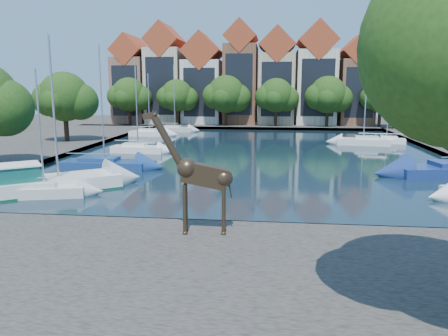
{
  "coord_description": "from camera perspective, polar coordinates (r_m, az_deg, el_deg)",
  "views": [
    {
      "loc": [
        1.68,
        -19.74,
        6.75
      ],
      "look_at": [
        -0.55,
        -0.13,
        3.04
      ],
      "focal_mm": 35.0,
      "sensor_mm": 36.0,
      "label": 1
    }
  ],
  "objects": [
    {
      "name": "near_quay",
      "position": [
        14.4,
        -0.95,
        -16.17
      ],
      "size": [
        50.0,
        14.0,
        0.5
      ],
      "primitive_type": "cube",
      "color": "#4D4A43",
      "rests_on": "ground"
    },
    {
      "name": "sailboat_right_d",
      "position": [
        55.1,
        20.46,
        3.54
      ],
      "size": [
        4.41,
        2.19,
        8.03
      ],
      "color": "white",
      "rests_on": "water_basin"
    },
    {
      "name": "townhouse_east_end",
      "position": [
        76.9,
        16.74,
        10.47
      ],
      "size": [
        5.44,
        9.18,
        14.43
      ],
      "color": "brown",
      "rests_on": "far_quay"
    },
    {
      "name": "townhouse_west_inner",
      "position": [
        76.71,
        -2.71,
        11.08
      ],
      "size": [
        6.43,
        9.18,
        15.15
      ],
      "color": "silver",
      "rests_on": "far_quay"
    },
    {
      "name": "townhouse_east_inner",
      "position": [
        75.74,
        6.85,
        11.31
      ],
      "size": [
        5.94,
        9.18,
        15.79
      ],
      "color": "tan",
      "rests_on": "far_quay"
    },
    {
      "name": "left_quay",
      "position": [
        51.65,
        -24.71,
        2.44
      ],
      "size": [
        14.0,
        52.0,
        0.5
      ],
      "primitive_type": "cube",
      "color": "#4D4A43",
      "rests_on": "ground"
    },
    {
      "name": "townhouse_west_mid",
      "position": [
        78.02,
        -7.53,
        11.65
      ],
      "size": [
        5.94,
        9.18,
        16.79
      ],
      "color": "beige",
      "rests_on": "far_quay"
    },
    {
      "name": "far_tree_mid_east",
      "position": [
        70.26,
        6.91,
        9.25
      ],
      "size": [
        7.02,
        5.4,
        7.52
      ],
      "color": "#332114",
      "rests_on": "far_quay"
    },
    {
      "name": "sailboat_left_d",
      "position": [
        60.17,
        -9.68,
        4.64
      ],
      "size": [
        5.41,
        1.96,
        8.33
      ],
      "color": "white",
      "rests_on": "water_basin"
    },
    {
      "name": "far_tree_west",
      "position": [
        71.97,
        -6.11,
        9.25
      ],
      "size": [
        6.76,
        5.2,
        7.36
      ],
      "color": "#332114",
      "rests_on": "far_quay"
    },
    {
      "name": "far_quay",
      "position": [
        76.04,
        5.21,
        5.7
      ],
      "size": [
        60.0,
        16.0,
        0.5
      ],
      "primitive_type": "cube",
      "color": "#4D4A43",
      "rests_on": "ground"
    },
    {
      "name": "ground",
      "position": [
        20.93,
        1.55,
        -8.16
      ],
      "size": [
        160.0,
        160.0,
        0.0
      ],
      "primitive_type": "plane",
      "color": "#38332B",
      "rests_on": "ground"
    },
    {
      "name": "sailboat_left_e",
      "position": [
        65.69,
        -6.44,
        5.21
      ],
      "size": [
        5.4,
        2.19,
        9.75
      ],
      "color": "beige",
      "rests_on": "water_basin"
    },
    {
      "name": "townhouse_east_mid",
      "position": [
        76.05,
        11.86,
        11.44
      ],
      "size": [
        6.43,
        9.18,
        16.65
      ],
      "color": "beige",
      "rests_on": "far_quay"
    },
    {
      "name": "far_tree_mid_west",
      "position": [
        70.66,
        0.33,
        9.46
      ],
      "size": [
        7.8,
        6.0,
        8.0
      ],
      "color": "#332114",
      "rests_on": "far_quay"
    },
    {
      "name": "giraffe_statue",
      "position": [
        18.47,
        -3.34,
        -0.88
      ],
      "size": [
        3.66,
        0.77,
        5.22
      ],
      "color": "#3A2C1D",
      "rests_on": "near_quay"
    },
    {
      "name": "far_tree_east",
      "position": [
        70.76,
        13.49,
        9.13
      ],
      "size": [
        7.54,
        5.8,
        7.84
      ],
      "color": "#332114",
      "rests_on": "far_quay"
    },
    {
      "name": "townhouse_west_end",
      "position": [
        79.65,
        -11.79,
        10.86
      ],
      "size": [
        5.44,
        9.18,
        14.93
      ],
      "color": "#895C4A",
      "rests_on": "far_quay"
    },
    {
      "name": "sailboat_right_c",
      "position": [
        52.78,
        17.74,
        3.5
      ],
      "size": [
        6.12,
        2.94,
        9.54
      ],
      "color": "silver",
      "rests_on": "water_basin"
    },
    {
      "name": "sailboat_left_c",
      "position": [
        45.33,
        -11.16,
        2.64
      ],
      "size": [
        5.35,
        1.96,
        8.66
      ],
      "color": "white",
      "rests_on": "water_basin"
    },
    {
      "name": "side_tree_left_far",
      "position": [
        53.26,
        -20.03,
        8.54
      ],
      "size": [
        7.28,
        5.6,
        7.88
      ],
      "color": "#332114",
      "rests_on": "left_quay"
    },
    {
      "name": "far_tree_far_west",
      "position": [
        74.11,
        -12.23,
        9.2
      ],
      "size": [
        7.28,
        5.6,
        7.68
      ],
      "color": "#332114",
      "rests_on": "far_quay"
    },
    {
      "name": "sailboat_left_a",
      "position": [
        28.91,
        -22.41,
        -2.52
      ],
      "size": [
        5.14,
        2.88,
        7.68
      ],
      "color": "silver",
      "rests_on": "water_basin"
    },
    {
      "name": "water_basin",
      "position": [
        44.29,
        4.23,
        1.9
      ],
      "size": [
        38.0,
        50.0,
        0.08
      ],
      "primitive_type": "cube",
      "color": "black",
      "rests_on": "ground"
    },
    {
      "name": "far_tree_far_east",
      "position": [
        72.15,
        19.86,
        8.69
      ],
      "size": [
        6.76,
        5.2,
        7.36
      ],
      "color": "#332114",
      "rests_on": "far_quay"
    },
    {
      "name": "motorsailer",
      "position": [
        29.96,
        -23.63,
        -1.67
      ],
      "size": [
        9.67,
        8.23,
        9.74
      ],
      "color": "silver",
      "rests_on": "water_basin"
    },
    {
      "name": "townhouse_center",
      "position": [
        75.96,
        2.24,
        11.85
      ],
      "size": [
        5.44,
        9.18,
        16.93
      ],
      "color": "brown",
      "rests_on": "far_quay"
    },
    {
      "name": "sailboat_left_b",
      "position": [
        37.0,
        -15.32,
        0.67
      ],
      "size": [
        6.94,
        2.5,
        9.85
      ],
      "color": "navy",
      "rests_on": "water_basin"
    }
  ]
}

